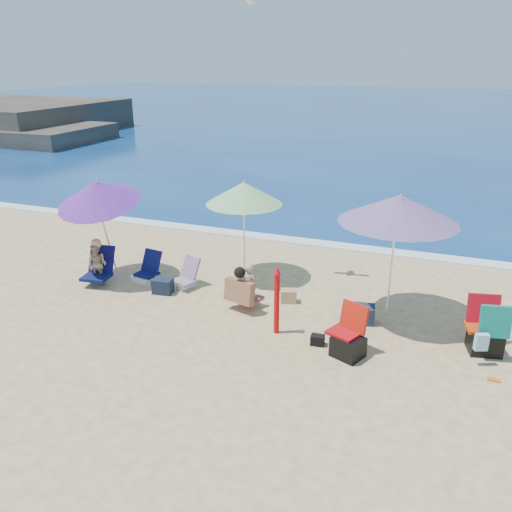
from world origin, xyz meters
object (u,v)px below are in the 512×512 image
(camp_chair_left, at_px, (348,341))
(camp_chair_right, at_px, (486,334))
(umbrella_turquoise, at_px, (399,209))
(chair_rainbow, at_px, (184,279))
(person_left, at_px, (98,264))
(umbrella_blue, at_px, (97,192))
(seagull, at_px, (251,0))
(umbrella_striped, at_px, (244,193))
(furled_umbrella, at_px, (277,297))
(chair_navy, at_px, (147,273))
(person_center, at_px, (245,288))

(camp_chair_left, xyz_separation_m, camp_chair_right, (2.14, 0.89, 0.10))
(umbrella_turquoise, bearing_deg, chair_rainbow, -179.01)
(umbrella_turquoise, xyz_separation_m, person_left, (-6.17, -0.59, -1.70))
(umbrella_turquoise, xyz_separation_m, umbrella_blue, (-6.18, -0.33, -0.17))
(umbrella_blue, bearing_deg, seagull, 22.59)
(chair_rainbow, relative_size, camp_chair_left, 0.80)
(umbrella_striped, bearing_deg, furled_umbrella, -55.76)
(umbrella_turquoise, distance_m, chair_navy, 5.65)
(umbrella_striped, xyz_separation_m, umbrella_blue, (-2.88, -1.21, 0.05))
(umbrella_striped, bearing_deg, person_left, -152.91)
(umbrella_turquoise, bearing_deg, person_center, -167.75)
(umbrella_blue, relative_size, furled_umbrella, 1.86)
(umbrella_turquoise, bearing_deg, umbrella_striped, 165.11)
(furled_umbrella, xyz_separation_m, chair_navy, (-3.47, 1.24, -0.55))
(camp_chair_right, height_order, person_left, person_left)
(furled_umbrella, bearing_deg, umbrella_blue, 167.47)
(person_center, bearing_deg, camp_chair_left, -24.00)
(umbrella_blue, height_order, camp_chair_right, umbrella_blue)
(person_center, distance_m, person_left, 3.46)
(umbrella_turquoise, bearing_deg, person_left, -174.57)
(chair_rainbow, distance_m, person_left, 1.93)
(camp_chair_right, bearing_deg, furled_umbrella, -170.35)
(umbrella_striped, bearing_deg, chair_navy, -154.77)
(chair_rainbow, bearing_deg, camp_chair_left, -21.38)
(umbrella_striped, height_order, furled_umbrella, umbrella_striped)
(chair_rainbow, bearing_deg, seagull, 40.42)
(chair_navy, bearing_deg, person_left, -148.96)
(umbrella_blue, distance_m, furled_umbrella, 4.64)
(camp_chair_left, distance_m, person_left, 5.80)
(umbrella_striped, relative_size, person_center, 2.41)
(umbrella_turquoise, distance_m, seagull, 4.81)
(umbrella_blue, xyz_separation_m, furled_umbrella, (4.36, -0.97, -1.28))
(person_center, height_order, person_left, person_left)
(umbrella_blue, height_order, chair_navy, umbrella_blue)
(furled_umbrella, xyz_separation_m, camp_chair_left, (1.36, -0.29, -0.46))
(umbrella_striped, relative_size, person_left, 2.18)
(umbrella_turquoise, distance_m, camp_chair_right, 2.56)
(person_left, bearing_deg, umbrella_blue, 92.41)
(umbrella_blue, height_order, seagull, seagull)
(umbrella_striped, relative_size, furled_umbrella, 1.70)
(umbrella_turquoise, height_order, furled_umbrella, umbrella_turquoise)
(furled_umbrella, distance_m, camp_chair_right, 3.57)
(umbrella_striped, height_order, chair_navy, umbrella_striped)
(umbrella_blue, xyz_separation_m, seagull, (3.03, 1.26, 3.68))
(umbrella_blue, xyz_separation_m, chair_navy, (0.89, 0.27, -1.83))
(person_center, bearing_deg, furled_umbrella, -38.56)
(person_left, bearing_deg, camp_chair_left, -9.97)
(chair_navy, bearing_deg, camp_chair_right, -5.31)
(umbrella_striped, xyz_separation_m, camp_chair_right, (4.98, -1.58, -1.60))
(camp_chair_left, height_order, person_center, person_center)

